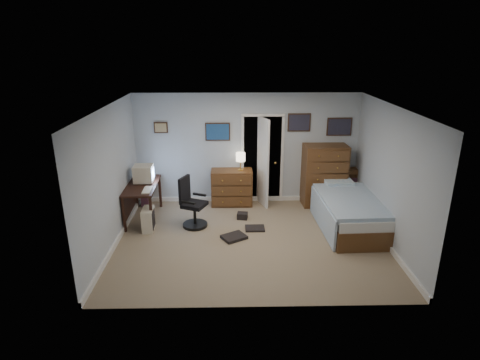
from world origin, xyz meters
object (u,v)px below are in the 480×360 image
office_chair (192,208)px  low_dresser (232,187)px  bed (348,211)px  tall_dresser (324,175)px  computer_desk (138,193)px

office_chair → low_dresser: size_ratio=1.12×
low_dresser → bed: (2.33, -1.22, -0.08)m
bed → low_dresser: bearing=150.1°
tall_dresser → office_chair: bearing=-162.0°
low_dresser → tall_dresser: tall_dresser is taller
tall_dresser → bed: bearing=-81.0°
low_dresser → bed: size_ratio=0.42×
office_chair → low_dresser: (0.80, 1.12, 0.01)m
low_dresser → bed: 2.63m
low_dresser → computer_desk: bearing=-159.3°
computer_desk → bed: 4.31m
office_chair → bed: bearing=21.5°
low_dresser → office_chair: bearing=-125.9°
low_dresser → tall_dresser: size_ratio=0.66×
low_dresser → tall_dresser: (2.08, -0.02, 0.29)m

